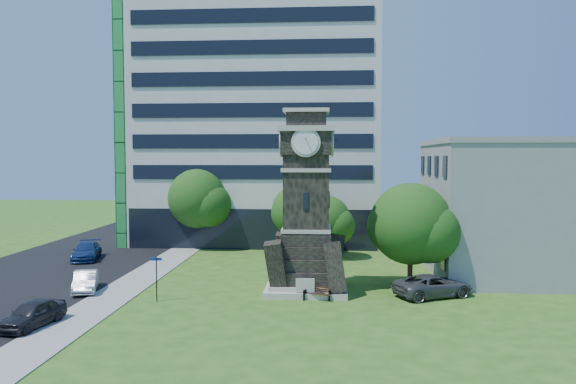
# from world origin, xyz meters

# --- Properties ---
(ground) EXTENTS (160.00, 160.00, 0.00)m
(ground) POSITION_xyz_m (0.00, 0.00, 0.00)
(ground) COLOR #2F5819
(ground) RESTS_ON ground
(sidewalk) EXTENTS (3.00, 70.00, 0.06)m
(sidewalk) POSITION_xyz_m (-9.50, 5.00, 0.03)
(sidewalk) COLOR gray
(sidewalk) RESTS_ON ground
(street) EXTENTS (14.00, 80.00, 0.02)m
(street) POSITION_xyz_m (-18.00, 5.00, 0.01)
(street) COLOR black
(street) RESTS_ON ground
(clock_tower) EXTENTS (5.40, 5.40, 12.22)m
(clock_tower) POSITION_xyz_m (3.00, 2.00, 5.28)
(clock_tower) COLOR beige
(clock_tower) RESTS_ON ground
(office_tall) EXTENTS (26.20, 15.11, 28.60)m
(office_tall) POSITION_xyz_m (-3.20, 25.84, 14.22)
(office_tall) COLOR silver
(office_tall) RESTS_ON ground
(office_low) EXTENTS (15.20, 12.20, 10.40)m
(office_low) POSITION_xyz_m (19.97, 8.00, 5.21)
(office_low) COLOR gray
(office_low) RESTS_ON ground
(car_street_south) EXTENTS (2.38, 4.40, 1.42)m
(car_street_south) POSITION_xyz_m (-11.27, -7.33, 0.71)
(car_street_south) COLOR black
(car_street_south) RESTS_ON ground
(car_street_mid) EXTENTS (2.69, 4.36, 1.36)m
(car_street_mid) POSITION_xyz_m (-11.88, 0.66, 0.68)
(car_street_mid) COLOR #B9BBC2
(car_street_mid) RESTS_ON ground
(car_street_north) EXTENTS (3.35, 5.53, 1.50)m
(car_street_north) POSITION_xyz_m (-16.83, 12.08, 0.75)
(car_street_north) COLOR navy
(car_street_north) RESTS_ON ground
(car_east_lot) EXTENTS (5.72, 4.36, 1.44)m
(car_east_lot) POSITION_xyz_m (11.24, 0.79, 0.72)
(car_east_lot) COLOR #4E4E53
(car_east_lot) RESTS_ON ground
(park_bench) EXTENTS (1.70, 0.45, 0.88)m
(park_bench) POSITION_xyz_m (3.79, -0.60, 0.46)
(park_bench) COLOR black
(park_bench) RESTS_ON ground
(street_sign) EXTENTS (0.68, 0.07, 2.85)m
(street_sign) POSITION_xyz_m (-6.27, -1.63, 1.78)
(street_sign) COLOR black
(street_sign) RESTS_ON ground
(tree_nw) EXTENTS (6.54, 5.95, 7.96)m
(tree_nw) POSITION_xyz_m (-8.29, 18.96, 4.79)
(tree_nw) COLOR #332114
(tree_nw) RESTS_ON ground
(tree_nc) EXTENTS (5.58, 5.07, 6.51)m
(tree_nc) POSITION_xyz_m (1.76, 16.80, 3.81)
(tree_nc) COLOR #332114
(tree_nc) RESTS_ON ground
(tree_ne) EXTENTS (5.04, 4.58, 5.65)m
(tree_ne) POSITION_xyz_m (4.30, 14.49, 3.22)
(tree_ne) COLOR #332114
(tree_ne) RESTS_ON ground
(tree_east) EXTENTS (6.20, 5.64, 7.30)m
(tree_east) POSITION_xyz_m (10.20, 3.17, 4.30)
(tree_east) COLOR #332114
(tree_east) RESTS_ON ground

